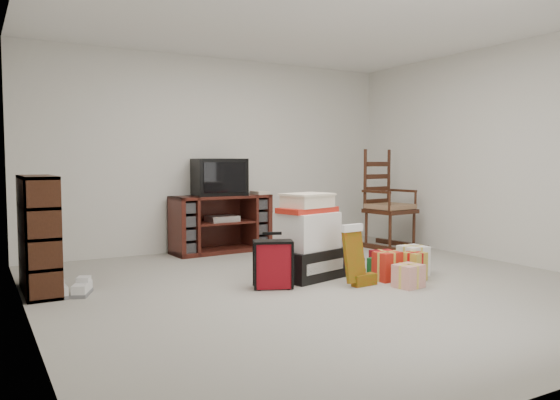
{
  "coord_description": "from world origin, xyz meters",
  "views": [
    {
      "loc": [
        -2.83,
        -4.15,
        1.16
      ],
      "look_at": [
        -0.14,
        0.6,
        0.77
      ],
      "focal_mm": 35.0,
      "sensor_mm": 36.0,
      "label": 1
    }
  ],
  "objects_px": {
    "mrs_claus_figurine": "(281,254)",
    "bookshelf": "(39,236)",
    "red_suitcase": "(273,264)",
    "santa_figurine": "(306,251)",
    "gift_cluster": "(398,266)",
    "crt_television": "(219,177)",
    "sneaker_pair": "(70,290)",
    "teddy_bear": "(351,259)",
    "gift_pile": "(307,242)",
    "rocking_chair": "(387,213)",
    "tv_stand": "(221,224)"
  },
  "relations": [
    {
      "from": "mrs_claus_figurine",
      "to": "bookshelf",
      "type": "bearing_deg",
      "value": 166.65
    },
    {
      "from": "red_suitcase",
      "to": "santa_figurine",
      "type": "xyz_separation_m",
      "value": [
        0.68,
        0.51,
        -0.01
      ]
    },
    {
      "from": "gift_cluster",
      "to": "crt_television",
      "type": "height_order",
      "value": "crt_television"
    },
    {
      "from": "mrs_claus_figurine",
      "to": "sneaker_pair",
      "type": "relative_size",
      "value": 1.66
    },
    {
      "from": "santa_figurine",
      "to": "teddy_bear",
      "type": "bearing_deg",
      "value": -39.33
    },
    {
      "from": "gift_pile",
      "to": "sneaker_pair",
      "type": "relative_size",
      "value": 2.21
    },
    {
      "from": "gift_cluster",
      "to": "sneaker_pair",
      "type": "bearing_deg",
      "value": 164.49
    },
    {
      "from": "rocking_chair",
      "to": "tv_stand",
      "type": "bearing_deg",
      "value": 153.27
    },
    {
      "from": "bookshelf",
      "to": "red_suitcase",
      "type": "relative_size",
      "value": 2.01
    },
    {
      "from": "red_suitcase",
      "to": "mrs_claus_figurine",
      "type": "bearing_deg",
      "value": 74.34
    },
    {
      "from": "tv_stand",
      "to": "mrs_claus_figurine",
      "type": "distance_m",
      "value": 1.7
    },
    {
      "from": "rocking_chair",
      "to": "teddy_bear",
      "type": "height_order",
      "value": "rocking_chair"
    },
    {
      "from": "rocking_chair",
      "to": "santa_figurine",
      "type": "distance_m",
      "value": 2.01
    },
    {
      "from": "crt_television",
      "to": "tv_stand",
      "type": "bearing_deg",
      "value": -42.33
    },
    {
      "from": "sneaker_pair",
      "to": "mrs_claus_figurine",
      "type": "bearing_deg",
      "value": 1.52
    },
    {
      "from": "tv_stand",
      "to": "teddy_bear",
      "type": "height_order",
      "value": "tv_stand"
    },
    {
      "from": "santa_figurine",
      "to": "gift_cluster",
      "type": "xyz_separation_m",
      "value": [
        0.64,
        -0.71,
        -0.1
      ]
    },
    {
      "from": "tv_stand",
      "to": "rocking_chair",
      "type": "relative_size",
      "value": 0.94
    },
    {
      "from": "gift_pile",
      "to": "crt_television",
      "type": "bearing_deg",
      "value": 79.37
    },
    {
      "from": "crt_television",
      "to": "bookshelf",
      "type": "bearing_deg",
      "value": -147.18
    },
    {
      "from": "gift_pile",
      "to": "rocking_chair",
      "type": "bearing_deg",
      "value": 14.73
    },
    {
      "from": "tv_stand",
      "to": "santa_figurine",
      "type": "bearing_deg",
      "value": -83.51
    },
    {
      "from": "crt_television",
      "to": "sneaker_pair",
      "type": "bearing_deg",
      "value": -139.16
    },
    {
      "from": "tv_stand",
      "to": "sneaker_pair",
      "type": "xyz_separation_m",
      "value": [
        -2.05,
        -1.47,
        -0.31
      ]
    },
    {
      "from": "crt_television",
      "to": "red_suitcase",
      "type": "bearing_deg",
      "value": -95.48
    },
    {
      "from": "red_suitcase",
      "to": "bookshelf",
      "type": "bearing_deg",
      "value": 177.09
    },
    {
      "from": "gift_cluster",
      "to": "mrs_claus_figurine",
      "type": "bearing_deg",
      "value": 149.44
    },
    {
      "from": "bookshelf",
      "to": "mrs_claus_figurine",
      "type": "distance_m",
      "value": 2.25
    },
    {
      "from": "crt_television",
      "to": "gift_cluster",
      "type": "bearing_deg",
      "value": -63.17
    },
    {
      "from": "santa_figurine",
      "to": "gift_cluster",
      "type": "bearing_deg",
      "value": -48.12
    },
    {
      "from": "bookshelf",
      "to": "gift_pile",
      "type": "xyz_separation_m",
      "value": [
        2.38,
        -0.68,
        -0.14
      ]
    },
    {
      "from": "rocking_chair",
      "to": "gift_cluster",
      "type": "distance_m",
      "value": 1.97
    },
    {
      "from": "teddy_bear",
      "to": "sneaker_pair",
      "type": "height_order",
      "value": "teddy_bear"
    },
    {
      "from": "gift_pile",
      "to": "mrs_claus_figurine",
      "type": "bearing_deg",
      "value": 126.38
    },
    {
      "from": "gift_cluster",
      "to": "crt_television",
      "type": "relative_size",
      "value": 1.44
    },
    {
      "from": "bookshelf",
      "to": "gift_pile",
      "type": "distance_m",
      "value": 2.48
    },
    {
      "from": "bookshelf",
      "to": "tv_stand",
      "type": "bearing_deg",
      "value": 27.61
    },
    {
      "from": "bookshelf",
      "to": "rocking_chair",
      "type": "height_order",
      "value": "rocking_chair"
    },
    {
      "from": "gift_cluster",
      "to": "crt_television",
      "type": "distance_m",
      "value": 2.63
    },
    {
      "from": "tv_stand",
      "to": "gift_cluster",
      "type": "bearing_deg",
      "value": -71.82
    },
    {
      "from": "mrs_claus_figurine",
      "to": "tv_stand",
      "type": "bearing_deg",
      "value": 87.2
    },
    {
      "from": "tv_stand",
      "to": "gift_cluster",
      "type": "distance_m",
      "value": 2.48
    },
    {
      "from": "rocking_chair",
      "to": "crt_television",
      "type": "bearing_deg",
      "value": 152.99
    },
    {
      "from": "sneaker_pair",
      "to": "crt_television",
      "type": "relative_size",
      "value": 0.56
    },
    {
      "from": "rocking_chair",
      "to": "crt_television",
      "type": "distance_m",
      "value": 2.3
    },
    {
      "from": "teddy_bear",
      "to": "santa_figurine",
      "type": "bearing_deg",
      "value": 140.67
    },
    {
      "from": "bookshelf",
      "to": "teddy_bear",
      "type": "height_order",
      "value": "bookshelf"
    },
    {
      "from": "red_suitcase",
      "to": "gift_cluster",
      "type": "distance_m",
      "value": 1.34
    },
    {
      "from": "bookshelf",
      "to": "crt_television",
      "type": "xyz_separation_m",
      "value": [
        2.24,
        1.2,
        0.46
      ]
    },
    {
      "from": "santa_figurine",
      "to": "rocking_chair",
      "type": "bearing_deg",
      "value": 24.83
    }
  ]
}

